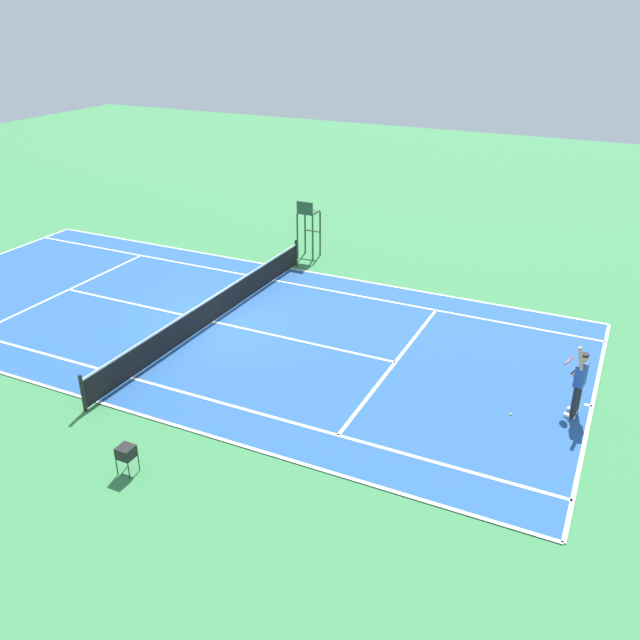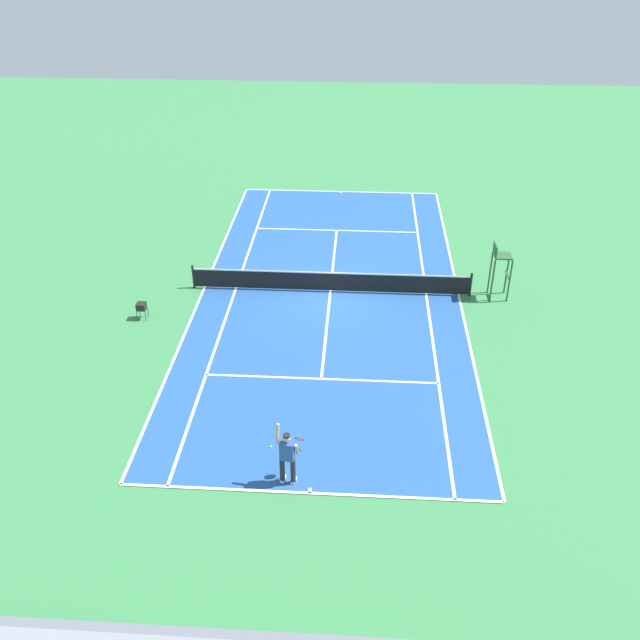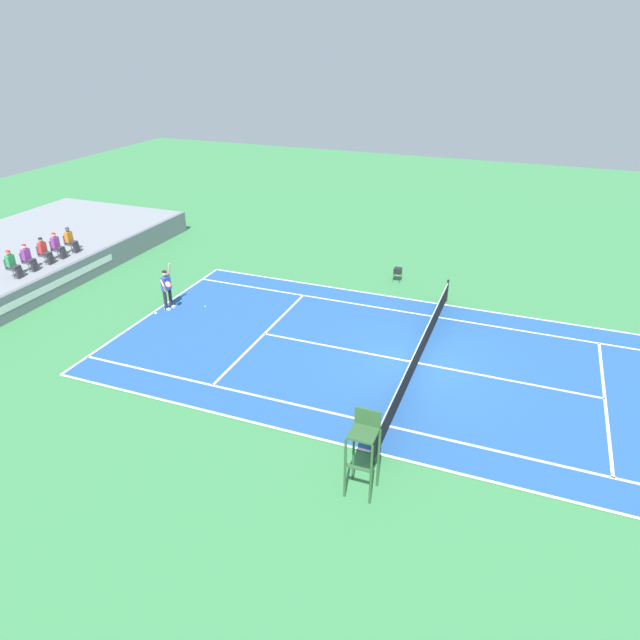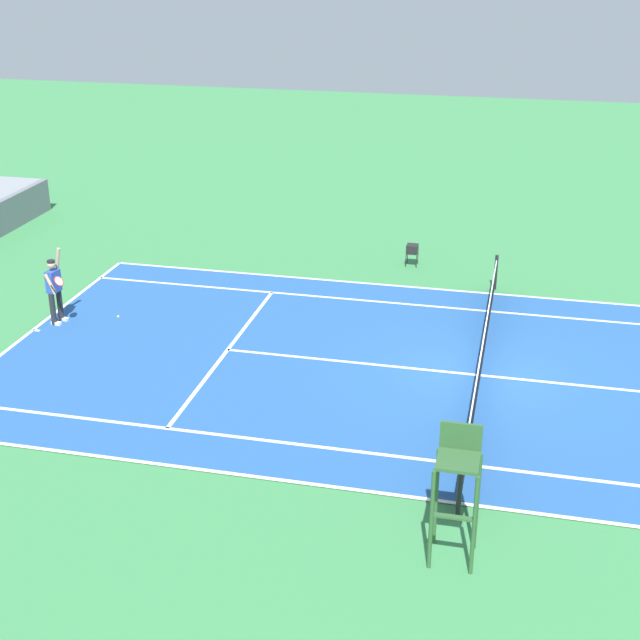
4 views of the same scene
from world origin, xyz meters
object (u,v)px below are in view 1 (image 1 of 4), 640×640
ball_hopper (126,452)px  tennis_ball (511,414)px  tennis_player (579,382)px  umpire_chair (308,221)px

ball_hopper → tennis_ball: bearing=129.7°
tennis_player → tennis_ball: 1.87m
tennis_player → ball_hopper: size_ratio=2.98×
tennis_player → tennis_ball: tennis_player is taller
ball_hopper → tennis_player: bearing=127.8°
tennis_ball → umpire_chair: size_ratio=0.03×
tennis_player → ball_hopper: (6.80, -8.78, -0.42)m
umpire_chair → ball_hopper: umpire_chair is taller
tennis_player → umpire_chair: umpire_chair is taller
tennis_ball → umpire_chair: umpire_chair is taller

